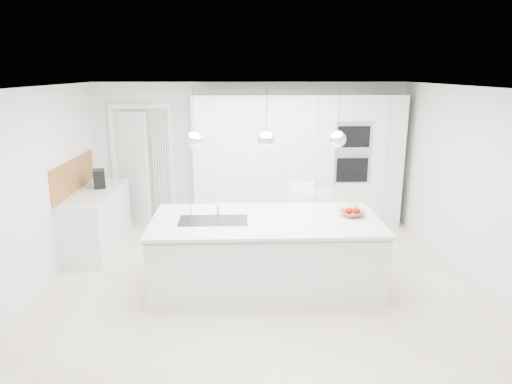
{
  "coord_description": "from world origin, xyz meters",
  "views": [
    {
      "loc": [
        -0.22,
        -5.65,
        2.68
      ],
      "look_at": [
        0.0,
        0.3,
        1.1
      ],
      "focal_mm": 32.0,
      "sensor_mm": 36.0,
      "label": 1
    }
  ],
  "objects_px": {
    "espresso_machine": "(99,179)",
    "bar_stool_left": "(302,224)",
    "island_base": "(266,255)",
    "fruit_bowl": "(352,213)",
    "bar_stool_right": "(322,226)"
  },
  "relations": [
    {
      "from": "espresso_machine",
      "to": "bar_stool_left",
      "type": "relative_size",
      "value": 0.25
    },
    {
      "from": "island_base",
      "to": "espresso_machine",
      "type": "distance_m",
      "value": 3.12
    },
    {
      "from": "fruit_bowl",
      "to": "bar_stool_right",
      "type": "distance_m",
      "value": 0.9
    },
    {
      "from": "fruit_bowl",
      "to": "bar_stool_right",
      "type": "relative_size",
      "value": 0.29
    },
    {
      "from": "island_base",
      "to": "bar_stool_left",
      "type": "distance_m",
      "value": 0.99
    },
    {
      "from": "espresso_machine",
      "to": "bar_stool_right",
      "type": "bearing_deg",
      "value": -30.53
    },
    {
      "from": "fruit_bowl",
      "to": "island_base",
      "type": "bearing_deg",
      "value": -174.11
    },
    {
      "from": "bar_stool_left",
      "to": "island_base",
      "type": "bearing_deg",
      "value": -105.33
    },
    {
      "from": "fruit_bowl",
      "to": "espresso_machine",
      "type": "bearing_deg",
      "value": 156.1
    },
    {
      "from": "fruit_bowl",
      "to": "bar_stool_left",
      "type": "distance_m",
      "value": 0.94
    },
    {
      "from": "espresso_machine",
      "to": "fruit_bowl",
      "type": "bearing_deg",
      "value": -40.38
    },
    {
      "from": "island_base",
      "to": "bar_stool_left",
      "type": "height_order",
      "value": "bar_stool_left"
    },
    {
      "from": "espresso_machine",
      "to": "bar_stool_left",
      "type": "xyz_separation_m",
      "value": [
        3.1,
        -0.93,
        -0.47
      ]
    },
    {
      "from": "bar_stool_left",
      "to": "bar_stool_right",
      "type": "bearing_deg",
      "value": 33.81
    },
    {
      "from": "fruit_bowl",
      "to": "espresso_machine",
      "type": "height_order",
      "value": "espresso_machine"
    }
  ]
}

